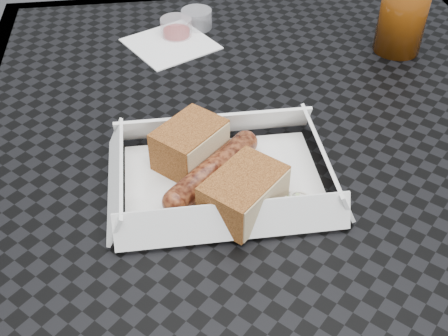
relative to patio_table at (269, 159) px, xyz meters
name	(u,v)px	position (x,y,z in m)	size (l,w,h in m)	color
patio_table	(269,159)	(0.00, 0.00, 0.00)	(0.80, 0.80, 0.74)	black
food_tray	(223,181)	(-0.08, -0.12, 0.08)	(0.22, 0.15, 0.00)	white
bratwurst	(213,170)	(-0.09, -0.12, 0.09)	(0.12, 0.12, 0.03)	brown
bread_near	(190,145)	(-0.11, -0.08, 0.10)	(0.08, 0.06, 0.05)	brown
bread_far	(244,193)	(-0.07, -0.17, 0.10)	(0.09, 0.06, 0.04)	brown
veg_garnish	(294,205)	(-0.01, -0.17, 0.08)	(0.03, 0.03, 0.00)	red
napkin	(171,44)	(-0.12, 0.21, 0.08)	(0.12, 0.12, 0.00)	white
condiment_cup_sauce	(176,28)	(-0.11, 0.24, 0.09)	(0.05, 0.05, 0.03)	#980F0B
condiment_cup_empty	(197,19)	(-0.07, 0.26, 0.09)	(0.05, 0.05, 0.03)	silver
drink_glass	(404,10)	(0.23, 0.15, 0.14)	(0.07, 0.07, 0.13)	#5D2A08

